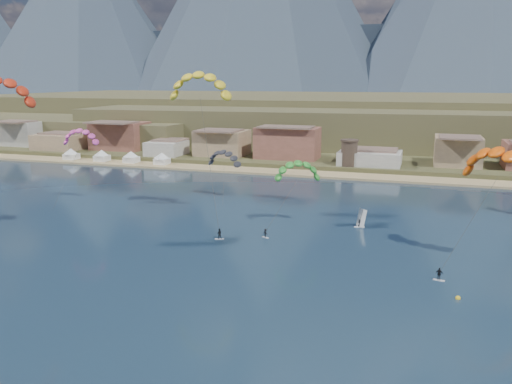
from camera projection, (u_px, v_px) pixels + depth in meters
ground at (176, 323)px, 64.43m from camera, size 2400.00×2400.00×0.00m
beach at (329, 175)px, 162.96m from camera, size 2200.00×12.00×0.90m
land at (401, 106)px, 585.25m from camera, size 2200.00×900.00×4.00m
foothills at (415, 119)px, 271.99m from camera, size 940.00×210.00×18.00m
town at (227, 140)px, 188.21m from camera, size 400.00×24.00×12.00m
watchtower at (349, 153)px, 167.60m from camera, size 5.82×5.82×8.60m
beach_tents at (116, 153)px, 185.12m from camera, size 43.40×6.40×5.00m
kitesurfer_yellow at (200, 82)px, 106.18m from camera, size 16.70×16.48×33.19m
kitesurfer_orange at (499, 158)px, 82.07m from camera, size 15.48×16.62×22.06m
kitesurfer_green at (297, 168)px, 104.28m from camera, size 10.23×13.54×15.82m
distant_kite_pink at (80, 134)px, 121.90m from camera, size 9.25×6.71×19.75m
distant_kite_dark at (224, 155)px, 129.65m from camera, size 9.77×6.54×14.49m
windsurfer at (360, 222)px, 105.96m from camera, size 2.20×2.41×3.78m
buoy at (458, 298)px, 71.54m from camera, size 0.70×0.70×0.70m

